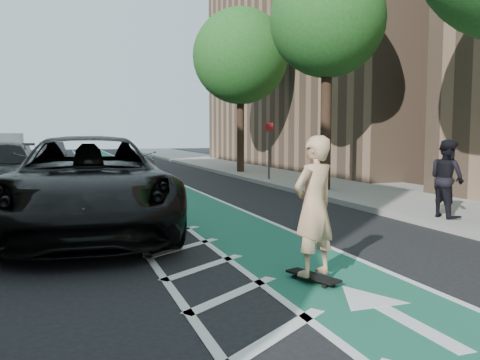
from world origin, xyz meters
name	(u,v)px	position (x,y,z in m)	size (l,w,h in m)	color
ground	(103,277)	(0.00, 0.00, 0.00)	(120.00, 120.00, 0.00)	black
bike_lane	(169,192)	(3.00, 10.00, 0.01)	(2.00, 90.00, 0.01)	#195941
buffer_strip	(125,194)	(1.50, 10.00, 0.01)	(1.40, 90.00, 0.01)	silver
sidewalk_right	(333,184)	(9.50, 10.00, 0.07)	(5.00, 90.00, 0.15)	gray
curb_right	(276,186)	(7.05, 10.00, 0.08)	(0.12, 90.00, 0.16)	gray
building_right_far	(369,11)	(17.50, 20.00, 9.50)	(14.00, 22.00, 19.00)	#84664C
tree_r_c	(324,21)	(7.90, 8.00, 5.77)	(4.20, 4.20, 7.90)	#382619
tree_r_d	(243,56)	(7.90, 16.00, 5.77)	(4.20, 4.20, 7.90)	#382619
sign_post	(269,150)	(7.60, 12.00, 1.35)	(0.35, 0.08, 2.47)	#4C4C4C
skateboard	(313,276)	(2.71, -1.27, 0.09)	(0.50, 0.88, 0.11)	black
skateboarder	(314,206)	(2.71, -1.27, 1.07)	(0.70, 0.46, 1.92)	tan
suv_near	(88,184)	(0.00, 3.62, 1.00)	(3.32, 7.20, 2.00)	black
car_silver	(18,155)	(-2.88, 25.05, 0.76)	(1.80, 4.47, 1.52)	#A6A6AC
car_grey	(52,152)	(-1.09, 30.27, 0.72)	(1.53, 4.38, 1.44)	#5D5E62
pedestrian	(447,179)	(7.70, 1.83, 1.03)	(0.86, 0.67, 1.77)	black
box_truck	(5,150)	(-4.03, 29.71, 0.94)	(2.38, 5.00, 2.05)	white
barrel_b	(10,178)	(-2.29, 12.73, 0.41)	(0.64, 0.64, 0.87)	#E05D0B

